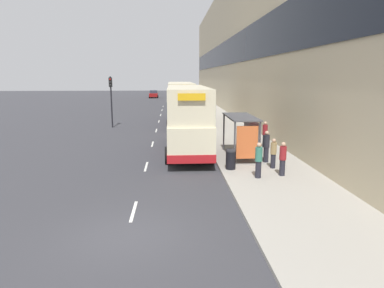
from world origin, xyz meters
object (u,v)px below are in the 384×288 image
(double_decker_bus_ahead, at_px, (181,102))
(car_0, at_px, (154,94))
(double_decker_bus_near, at_px, (187,118))
(pedestrian_4, at_px, (265,134))
(pedestrian_2, at_px, (273,153))
(pedestrian_at_shelter, at_px, (259,160))
(pedestrian_3, at_px, (266,146))
(litter_bin, at_px, (231,159))
(traffic_light_far_kerb, at_px, (111,93))
(pedestrian_1, at_px, (283,159))
(car_1, at_px, (182,101))
(bus_shelter, at_px, (244,129))

(double_decker_bus_ahead, height_order, car_0, double_decker_bus_ahead)
(double_decker_bus_near, height_order, pedestrian_4, double_decker_bus_near)
(double_decker_bus_near, relative_size, pedestrian_2, 6.46)
(double_decker_bus_ahead, relative_size, pedestrian_at_shelter, 6.54)
(car_0, relative_size, pedestrian_2, 2.55)
(car_0, xyz_separation_m, pedestrian_at_shelter, (8.34, -64.49, 0.17))
(pedestrian_3, bearing_deg, double_decker_bus_near, 139.88)
(car_0, xyz_separation_m, pedestrian_3, (9.55, -61.48, 0.21))
(litter_bin, xyz_separation_m, traffic_light_far_kerb, (-8.95, 16.40, 2.65))
(double_decker_bus_near, relative_size, pedestrian_at_shelter, 5.97)
(double_decker_bus_ahead, relative_size, pedestrian_1, 6.72)
(pedestrian_3, bearing_deg, double_decker_bus_ahead, 104.39)
(car_1, bearing_deg, pedestrian_4, -82.02)
(car_0, height_order, pedestrian_1, pedestrian_1)
(pedestrian_at_shelter, height_order, pedestrian_4, pedestrian_4)
(car_0, height_order, traffic_light_far_kerb, traffic_light_far_kerb)
(pedestrian_at_shelter, relative_size, pedestrian_1, 1.03)
(bus_shelter, bearing_deg, car_1, 94.12)
(bus_shelter, height_order, pedestrian_2, bus_shelter)
(pedestrian_2, height_order, pedestrian_3, pedestrian_3)
(traffic_light_far_kerb, bearing_deg, pedestrian_3, -53.27)
(bus_shelter, height_order, pedestrian_3, bus_shelter)
(car_1, relative_size, pedestrian_at_shelter, 2.29)
(bus_shelter, xyz_separation_m, pedestrian_3, (1.04, -1.14, -0.81))
(pedestrian_2, xyz_separation_m, pedestrian_4, (1.03, 5.50, 0.09))
(car_1, bearing_deg, traffic_light_far_kerb, -107.84)
(litter_bin, bearing_deg, pedestrian_2, 1.82)
(double_decker_bus_ahead, relative_size, car_0, 2.78)
(pedestrian_2, bearing_deg, pedestrian_4, 79.41)
(car_1, distance_m, traffic_light_far_kerb, 24.59)
(double_decker_bus_near, distance_m, pedestrian_4, 5.57)
(pedestrian_1, distance_m, litter_bin, 2.72)
(litter_bin, bearing_deg, bus_shelter, 64.08)
(car_0, xyz_separation_m, pedestrian_4, (10.60, -57.28, 0.19))
(pedestrian_at_shelter, xyz_separation_m, pedestrian_3, (1.20, 3.02, 0.04))
(litter_bin, bearing_deg, pedestrian_3, 31.17)
(car_0, relative_size, car_1, 1.03)
(traffic_light_far_kerb, bearing_deg, pedestrian_4, -41.42)
(pedestrian_2, xyz_separation_m, litter_bin, (-2.30, -0.07, -0.29))
(bus_shelter, relative_size, pedestrian_1, 2.49)
(pedestrian_4, bearing_deg, pedestrian_1, -98.10)
(double_decker_bus_ahead, xyz_separation_m, pedestrian_2, (4.46, -18.55, -1.33))
(pedestrian_2, relative_size, traffic_light_far_kerb, 0.32)
(double_decker_bus_near, bearing_deg, car_0, 95.14)
(double_decker_bus_ahead, height_order, car_1, double_decker_bus_ahead)
(car_1, height_order, pedestrian_4, pedestrian_4)
(bus_shelter, relative_size, double_decker_bus_near, 0.41)
(bus_shelter, xyz_separation_m, car_1, (-2.68, 37.17, -1.04))
(pedestrian_2, distance_m, traffic_light_far_kerb, 19.96)
(pedestrian_at_shelter, distance_m, pedestrian_4, 7.56)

